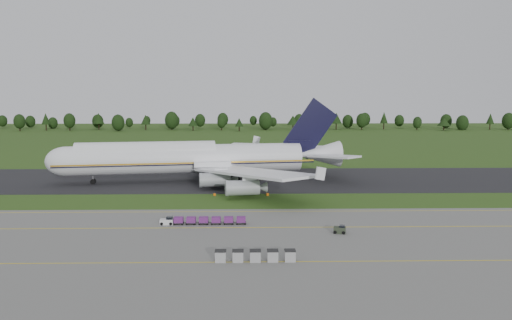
{
  "coord_description": "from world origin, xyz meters",
  "views": [
    {
      "loc": [
        2.12,
        -106.26,
        22.88
      ],
      "look_at": [
        4.3,
        2.0,
        8.76
      ],
      "focal_mm": 35.0,
      "sensor_mm": 36.0,
      "label": 1
    }
  ],
  "objects_px": {
    "uld_row": "(255,256)",
    "utility_cart": "(340,230)",
    "baggage_train": "(202,220)",
    "edge_markers": "(241,195)",
    "aircraft": "(193,158)"
  },
  "relations": [
    {
      "from": "aircraft",
      "to": "utility_cart",
      "type": "xyz_separation_m",
      "value": [
        29.77,
        -51.25,
        -5.74
      ]
    },
    {
      "from": "utility_cart",
      "to": "edge_markers",
      "type": "height_order",
      "value": "utility_cart"
    },
    {
      "from": "uld_row",
      "to": "baggage_train",
      "type": "bearing_deg",
      "value": 114.41
    },
    {
      "from": "uld_row",
      "to": "utility_cart",
      "type": "bearing_deg",
      "value": 44.0
    },
    {
      "from": "aircraft",
      "to": "utility_cart",
      "type": "height_order",
      "value": "aircraft"
    },
    {
      "from": "baggage_train",
      "to": "uld_row",
      "type": "bearing_deg",
      "value": -65.59
    },
    {
      "from": "aircraft",
      "to": "uld_row",
      "type": "bearing_deg",
      "value": -76.62
    },
    {
      "from": "baggage_train",
      "to": "uld_row",
      "type": "distance_m",
      "value": 22.03
    },
    {
      "from": "utility_cart",
      "to": "edge_markers",
      "type": "relative_size",
      "value": 0.17
    },
    {
      "from": "utility_cart",
      "to": "uld_row",
      "type": "relative_size",
      "value": 0.2
    },
    {
      "from": "baggage_train",
      "to": "uld_row",
      "type": "relative_size",
      "value": 1.37
    },
    {
      "from": "edge_markers",
      "to": "utility_cart",
      "type": "bearing_deg",
      "value": -62.19
    },
    {
      "from": "baggage_train",
      "to": "utility_cart",
      "type": "bearing_deg",
      "value": -14.95
    },
    {
      "from": "edge_markers",
      "to": "uld_row",
      "type": "bearing_deg",
      "value": -86.99
    },
    {
      "from": "utility_cart",
      "to": "edge_markers",
      "type": "distance_m",
      "value": 35.77
    }
  ]
}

